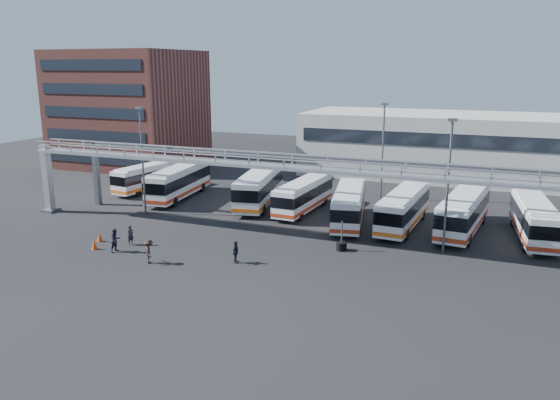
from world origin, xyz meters
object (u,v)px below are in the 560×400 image
at_px(light_pole_mid, 448,179).
at_px(bus_7, 463,211).
at_px(pedestrian_d, 236,252).
at_px(cone_left, 94,245).
at_px(cone_right, 100,237).
at_px(bus_6, 403,208).
at_px(pedestrian_c, 149,251).
at_px(bus_8, 534,218).
at_px(bus_3, 260,187).
at_px(bus_4, 304,195).
at_px(light_pole_left, 142,155).
at_px(pedestrian_a, 131,235).
at_px(bus_5, 349,204).
at_px(pedestrian_b, 116,240).
at_px(light_pole_back, 383,146).
at_px(tire_stack, 341,245).
at_px(bus_0, 150,176).
at_px(bus_1, 179,181).

relative_size(light_pole_mid, bus_7, 0.89).
distance_m(pedestrian_d, cone_left, 11.65).
bearing_deg(cone_right, pedestrian_d, -1.19).
xyz_separation_m(bus_6, bus_7, (4.98, 0.52, 0.09)).
bearing_deg(pedestrian_c, bus_8, -95.20).
distance_m(pedestrian_c, cone_right, 7.23).
height_order(bus_3, bus_4, bus_3).
distance_m(light_pole_mid, bus_8, 9.74).
relative_size(light_pole_left, pedestrian_a, 6.31).
bearing_deg(light_pole_mid, bus_8, 43.35).
xyz_separation_m(bus_5, pedestrian_b, (-14.53, -14.27, -0.86)).
bearing_deg(light_pole_back, bus_4, -128.11).
xyz_separation_m(light_pole_mid, pedestrian_c, (-19.45, -10.46, -4.84)).
distance_m(light_pole_back, bus_5, 10.84).
xyz_separation_m(light_pole_back, cone_right, (-18.16, -22.81, -5.36)).
bearing_deg(pedestrian_c, cone_right, 30.65).
xyz_separation_m(bus_3, bus_7, (19.94, -2.03, -0.06)).
xyz_separation_m(bus_5, tire_stack, (1.44, -7.43, -1.39)).
xyz_separation_m(bus_8, cone_right, (-32.63, -13.92, -1.41)).
xyz_separation_m(bus_0, bus_7, (34.36, -3.64, 0.20)).
relative_size(pedestrian_b, cone_left, 2.43).
distance_m(light_pole_left, bus_8, 35.08).
bearing_deg(bus_7, pedestrian_c, -134.94).
xyz_separation_m(light_pole_mid, bus_4, (-14.00, 7.35, -4.03)).
bearing_deg(bus_5, light_pole_back, 74.21).
height_order(bus_8, tire_stack, bus_8).
xyz_separation_m(light_pole_back, cone_left, (-17.22, -24.54, -5.35)).
height_order(bus_3, bus_6, bus_3).
bearing_deg(bus_4, bus_0, 176.22).
distance_m(light_pole_left, pedestrian_a, 10.91).
bearing_deg(pedestrian_c, pedestrian_d, -105.27).
xyz_separation_m(bus_3, bus_6, (14.95, -2.56, -0.15)).
height_order(cone_left, tire_stack, tire_stack).
bearing_deg(pedestrian_b, cone_right, 73.15).
distance_m(bus_3, pedestrian_b, 17.87).
bearing_deg(bus_0, cone_right, -59.94).
bearing_deg(pedestrian_c, light_pole_left, -1.05).
bearing_deg(pedestrian_c, bus_6, -81.97).
xyz_separation_m(light_pole_left, cone_left, (2.78, -10.54, -5.35)).
distance_m(bus_3, bus_5, 10.64).
bearing_deg(cone_left, light_pole_mid, 20.72).
bearing_deg(light_pole_mid, light_pole_left, 177.95).
relative_size(light_pole_back, pedestrian_d, 6.20).
height_order(bus_7, pedestrian_a, bus_7).
distance_m(bus_1, bus_6, 24.33).
bearing_deg(pedestrian_a, light_pole_back, -21.27).
bearing_deg(pedestrian_c, bus_5, -72.51).
bearing_deg(pedestrian_a, bus_4, -19.09).
xyz_separation_m(light_pole_left, bus_8, (34.48, 5.11, -3.95)).
bearing_deg(pedestrian_a, pedestrian_b, -167.49).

